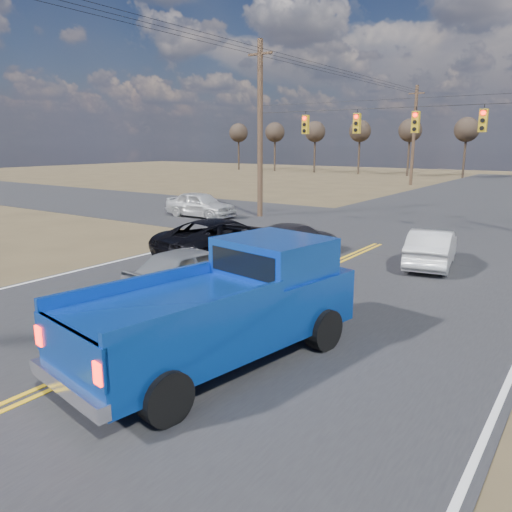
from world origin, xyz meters
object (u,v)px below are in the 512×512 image
Objects in this scene: pickup_truck at (226,307)px; dgrey_car_queue at (295,240)px; white_car_queue at (431,248)px; cross_car_west at (200,205)px; silver_suv at (192,270)px; black_suv at (224,238)px.

dgrey_car_queue is at bearing 122.12° from pickup_truck.
cross_car_west is at bearing -26.31° from white_car_queue.
pickup_truck is at bearing 74.28° from white_car_queue.
silver_suv is 0.95× the size of cross_car_west.
cross_car_west is (-14.74, 4.41, 0.08)m from white_car_queue.
pickup_truck reaches higher than dgrey_car_queue.
white_car_queue is at bearing 93.61° from pickup_truck.
dgrey_car_queue is at bearing 5.81° from white_car_queue.
cross_car_west is at bearing -34.91° from black_suv.
black_suv is 10.92m from cross_car_west.
cross_car_west reaches higher than silver_suv.
black_suv is at bearing 15.18° from white_car_queue.
silver_suv is 6.05m from dgrey_car_queue.
pickup_truck is 1.48× the size of cross_car_west.
cross_car_west is (-13.63, 14.86, -0.39)m from pickup_truck.
black_suv is at bearing -58.15° from silver_suv.
black_suv is 1.25× the size of cross_car_west.
pickup_truck is at bearing 144.72° from silver_suv.
black_suv reaches higher than cross_car_west.
pickup_truck is 10.51m from white_car_queue.
pickup_truck reaches higher than silver_suv.
silver_suv is 15.46m from cross_car_west.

